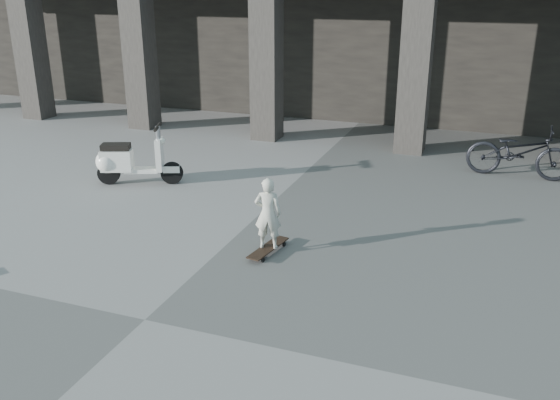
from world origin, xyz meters
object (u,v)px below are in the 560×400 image
(longboard, at_px, (268,248))
(scooter, at_px, (124,161))
(bicycle, at_px, (519,152))
(child, at_px, (268,213))

(longboard, distance_m, scooter, 4.27)
(bicycle, bearing_deg, scooter, 114.80)
(longboard, height_order, scooter, scooter)
(child, distance_m, scooter, 4.25)
(scooter, xyz_separation_m, bicycle, (7.18, 3.11, 0.07))
(child, distance_m, bicycle, 6.13)
(child, bearing_deg, bicycle, -137.09)
(longboard, distance_m, bicycle, 6.15)
(scooter, bearing_deg, bicycle, 2.11)
(child, height_order, bicycle, child)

